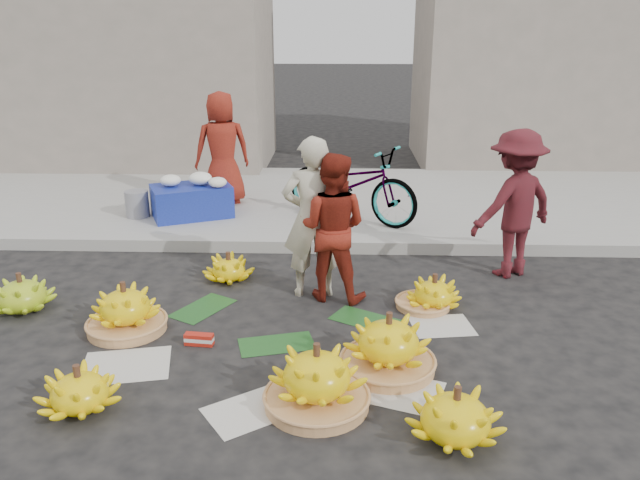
{
  "coord_description": "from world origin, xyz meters",
  "views": [
    {
      "loc": [
        0.44,
        -5.04,
        2.66
      ],
      "look_at": [
        0.25,
        0.58,
        0.7
      ],
      "focal_mm": 35.0,
      "sensor_mm": 36.0,
      "label": 1
    }
  ],
  "objects_px": {
    "banana_bunch_4": "(388,345)",
    "flower_table": "(192,199)",
    "banana_bunch_0": "(125,310)",
    "bicycle": "(352,183)",
    "vendor_cream": "(312,218)"
  },
  "relations": [
    {
      "from": "banana_bunch_4",
      "to": "bicycle",
      "type": "bearing_deg",
      "value": 93.82
    },
    {
      "from": "banana_bunch_4",
      "to": "flower_table",
      "type": "relative_size",
      "value": 0.71
    },
    {
      "from": "bicycle",
      "to": "banana_bunch_0",
      "type": "bearing_deg",
      "value": 176.79
    },
    {
      "from": "flower_table",
      "to": "bicycle",
      "type": "distance_m",
      "value": 2.21
    },
    {
      "from": "banana_bunch_0",
      "to": "flower_table",
      "type": "bearing_deg",
      "value": 92.0
    },
    {
      "from": "banana_bunch_4",
      "to": "flower_table",
      "type": "bearing_deg",
      "value": 122.83
    },
    {
      "from": "flower_table",
      "to": "bicycle",
      "type": "xyz_separation_m",
      "value": [
        2.2,
        -0.09,
        0.26
      ]
    },
    {
      "from": "vendor_cream",
      "to": "flower_table",
      "type": "distance_m",
      "value": 2.94
    },
    {
      "from": "banana_bunch_0",
      "to": "flower_table",
      "type": "relative_size",
      "value": 0.64
    },
    {
      "from": "banana_bunch_4",
      "to": "flower_table",
      "type": "height_order",
      "value": "flower_table"
    },
    {
      "from": "bicycle",
      "to": "flower_table",
      "type": "bearing_deg",
      "value": 118.44
    },
    {
      "from": "banana_bunch_4",
      "to": "bicycle",
      "type": "distance_m",
      "value": 3.73
    },
    {
      "from": "vendor_cream",
      "to": "bicycle",
      "type": "bearing_deg",
      "value": -109.59
    },
    {
      "from": "vendor_cream",
      "to": "flower_table",
      "type": "bearing_deg",
      "value": -61.12
    },
    {
      "from": "vendor_cream",
      "to": "banana_bunch_4",
      "type": "bearing_deg",
      "value": 105.87
    }
  ]
}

